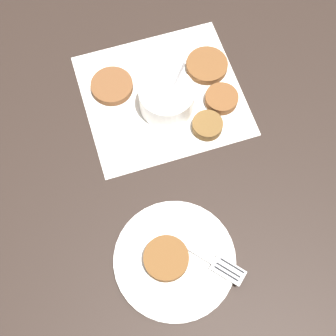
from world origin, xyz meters
The scene contains 10 objects.
ground_plane centered at (0.00, 0.00, 0.00)m, with size 4.00×4.00×0.00m, color black.
napkin centered at (0.00, 0.01, 0.00)m, with size 0.32×0.30×0.00m.
sauce_bowl centered at (0.00, -0.02, 0.03)m, with size 0.12×0.11×0.11m.
fritter_0 centered at (0.06, -0.09, 0.01)m, with size 0.06×0.06×0.02m.
fritter_1 centered at (0.11, 0.04, 0.01)m, with size 0.09×0.09×0.02m.
fritter_2 centered at (0.11, -0.05, 0.01)m, with size 0.07×0.07×0.02m.
fritter_3 centered at (-0.09, 0.06, 0.01)m, with size 0.09×0.09×0.02m.
serving_plate centered at (-0.09, -0.32, 0.01)m, with size 0.21×0.21×0.02m.
fritter_on_plate centered at (-0.10, -0.31, 0.03)m, with size 0.08×0.08×0.02m.
fork centered at (-0.03, -0.34, 0.02)m, with size 0.11×0.13×0.00m.
Camera 1 is at (-0.15, -0.47, 0.82)m, focal length 50.00 mm.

